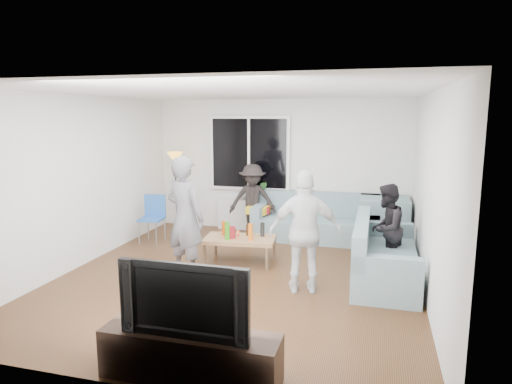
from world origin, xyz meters
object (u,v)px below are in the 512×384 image
(sofa_back_section, at_px, (316,217))
(spectator_right, at_px, (386,229))
(sofa_right_section, at_px, (386,251))
(television, at_px, (189,296))
(side_chair, at_px, (152,219))
(player_right, at_px, (305,232))
(coffee_table, at_px, (240,250))
(tv_console, at_px, (190,356))
(spectator_back, at_px, (252,200))
(player_left, at_px, (185,217))
(floor_lamp, at_px, (176,191))

(sofa_back_section, xyz_separation_m, spectator_right, (1.23, -1.47, 0.23))
(sofa_right_section, relative_size, television, 1.73)
(side_chair, distance_m, player_right, 3.44)
(sofa_back_section, xyz_separation_m, player_right, (0.20, -2.52, 0.38))
(player_right, height_order, television, player_right)
(coffee_table, xyz_separation_m, tv_console, (0.52, -3.17, 0.02))
(sofa_back_section, height_order, television, television)
(sofa_back_section, xyz_separation_m, spectator_back, (-1.22, 0.03, 0.26))
(player_left, distance_m, spectator_right, 2.92)
(sofa_back_section, bearing_deg, sofa_right_section, -55.72)
(coffee_table, relative_size, tv_console, 0.69)
(coffee_table, distance_m, player_right, 1.61)
(sofa_back_section, height_order, sofa_right_section, same)
(sofa_back_section, bearing_deg, floor_lamp, 178.33)
(side_chair, relative_size, tv_console, 0.54)
(spectator_right, relative_size, spectator_back, 0.96)
(spectator_back, bearing_deg, sofa_right_section, -53.38)
(sofa_back_section, distance_m, floor_lamp, 2.87)
(tv_console, bearing_deg, television, 180.00)
(floor_lamp, distance_m, television, 5.41)
(side_chair, bearing_deg, floor_lamp, 84.42)
(coffee_table, height_order, spectator_right, spectator_right)
(coffee_table, bearing_deg, side_chair, 161.24)
(spectator_right, bearing_deg, sofa_back_section, -120.08)
(spectator_right, bearing_deg, television, -6.92)
(sofa_back_section, bearing_deg, tv_console, -95.38)
(floor_lamp, relative_size, tv_console, 0.97)
(sofa_back_section, height_order, tv_console, sofa_back_section)
(sofa_right_section, relative_size, floor_lamp, 1.28)
(spectator_right, relative_size, television, 1.14)
(side_chair, relative_size, spectator_back, 0.62)
(sofa_back_section, relative_size, spectator_back, 1.67)
(sofa_right_section, xyz_separation_m, side_chair, (-4.07, 0.83, 0.01))
(sofa_right_section, distance_m, floor_lamp, 4.50)
(spectator_back, distance_m, tv_console, 4.88)
(side_chair, relative_size, floor_lamp, 0.55)
(spectator_right, bearing_deg, floor_lamp, -90.85)
(sofa_right_section, xyz_separation_m, spectator_back, (-2.45, 1.83, 0.26))
(television, bearing_deg, player_left, 114.64)
(sofa_back_section, distance_m, player_right, 2.56)
(player_right, bearing_deg, spectator_back, -74.01)
(sofa_back_section, height_order, floor_lamp, floor_lamp)
(sofa_back_section, xyz_separation_m, television, (-0.45, -4.77, 0.35))
(side_chair, xyz_separation_m, tv_console, (2.39, -3.80, -0.21))
(side_chair, bearing_deg, player_right, -32.63)
(tv_console, bearing_deg, player_left, 114.64)
(sofa_right_section, bearing_deg, spectator_right, 0.00)
(tv_console, xyz_separation_m, television, (-0.00, 0.00, 0.55))
(floor_lamp, bearing_deg, tv_console, -63.75)
(sofa_right_section, xyz_separation_m, coffee_table, (-2.20, 0.20, -0.22))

